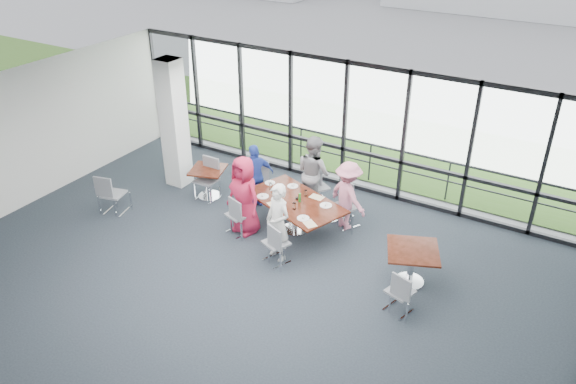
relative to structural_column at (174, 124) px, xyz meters
The scene contains 39 objects.
floor 4.96m from the structural_column, 39.81° to the right, with size 12.00×10.00×0.02m, color #1F272F.
ceiling 4.95m from the structural_column, 39.81° to the right, with size 12.00×10.00×0.04m, color white.
wall_left 3.84m from the structural_column, 128.66° to the right, with size 0.10×10.00×3.20m, color silver.
curtain_wall_back 4.12m from the structural_column, 29.05° to the left, with size 12.00×0.10×3.20m, color white.
structural_column is the anchor object (origin of this frame).
apron 8.04m from the structural_column, 62.78° to the left, with size 80.00×70.00×0.02m, color gray.
grass_strip 6.36m from the structural_column, 54.25° to the left, with size 80.00×5.00×0.01m, color #335C1A.
guard_rail 4.57m from the structural_column, 35.84° to the left, with size 0.06×0.06×12.00m, color #2D2D33.
main_table 3.79m from the structural_column, ahead, with size 2.46×1.88×0.75m.
side_table_left 1.49m from the structural_column, 10.38° to the right, with size 0.98×0.98×0.75m.
side_table_right 6.59m from the structural_column, ahead, with size 1.23×1.23×0.75m.
diner_near_left 3.00m from the structural_column, 20.58° to the right, with size 0.87×0.56×1.78m, color #B11C3C.
diner_near_right 4.20m from the structural_column, 21.18° to the right, with size 0.60×0.44×1.65m, color silver.
diner_far_left 3.63m from the structural_column, 10.53° to the left, with size 0.87×0.54×1.80m, color gray.
diner_far_right 4.64m from the structural_column, ahead, with size 1.02×0.53×1.58m, color pink.
diner_end 2.46m from the structural_column, ahead, with size 0.91×0.50×1.56m, color #2741A7.
chair_main_nl 3.10m from the structural_column, 23.62° to the right, with size 0.44×0.44×0.91m, color gray, non-canonical shape.
chair_main_nr 4.40m from the structural_column, 22.94° to the right, with size 0.44×0.44×0.91m, color gray, non-canonical shape.
chair_main_fl 3.79m from the structural_column, 12.46° to the left, with size 0.47×0.47×0.95m, color gray, non-canonical shape.
chair_main_fr 4.66m from the structural_column, ahead, with size 0.48×0.48×0.98m, color gray, non-canonical shape.
chair_main_end 2.42m from the structural_column, ahead, with size 0.47×0.47×0.97m, color gray, non-canonical shape.
chair_spare_la 2.22m from the structural_column, 99.55° to the right, with size 0.46×0.46×0.95m, color gray, non-canonical shape.
chair_spare_lb 1.60m from the structural_column, 15.31° to the right, with size 0.49×0.49×0.99m, color gray, non-canonical shape.
chair_spare_r 6.91m from the structural_column, 15.40° to the right, with size 0.42×0.42×0.87m, color gray, non-canonical shape.
plate_nl 3.15m from the structural_column, 12.56° to the right, with size 0.26×0.26×0.01m, color white.
plate_nr 4.35m from the structural_column, 13.55° to the right, with size 0.26×0.26×0.01m, color white.
plate_fl 3.39m from the structural_column, ahead, with size 0.25×0.25×0.01m, color white.
plate_fr 4.41m from the structural_column, ahead, with size 0.26×0.26×0.01m, color white.
plate_end 2.89m from the structural_column, ahead, with size 0.24×0.24×0.01m, color white.
tumbler_a 3.37m from the structural_column, 11.23° to the right, with size 0.07×0.07×0.14m, color white.
tumbler_b 3.96m from the structural_column, 11.35° to the right, with size 0.07×0.07×0.14m, color white.
tumbler_c 3.83m from the structural_column, ahead, with size 0.07×0.07×0.14m, color white.
tumbler_d 3.04m from the structural_column, ahead, with size 0.08×0.08×0.15m, color white.
menu_a 3.55m from the structural_column, 14.04° to the right, with size 0.28×0.20×0.00m, color silver.
menu_b 4.58m from the structural_column, 14.27° to the right, with size 0.30×0.21×0.00m, color silver.
menu_c 4.07m from the structural_column, ahead, with size 0.30×0.21×0.00m, color silver.
condiment_caddy 3.79m from the structural_column, ahead, with size 0.10×0.07×0.04m, color black.
ketchup_bottle 3.83m from the structural_column, ahead, with size 0.06×0.06×0.18m, color #9B0E06.
green_bottle 3.85m from the structural_column, ahead, with size 0.05×0.05×0.20m, color #1F7D21.
Camera 1 is at (5.21, -6.49, 6.75)m, focal length 35.00 mm.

